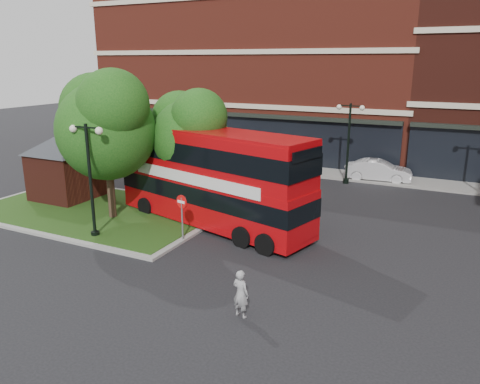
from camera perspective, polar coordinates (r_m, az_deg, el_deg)
The scene contains 14 objects.
ground at distance 18.24m, azimuth -4.76°, elevation -8.57°, with size 120.00×120.00×0.00m, color black.
pavement_far at distance 32.75m, azimuth 10.22°, elevation 2.35°, with size 44.00×3.00×0.12m, color slate.
terrace_far_left at distance 41.67m, azimuth 2.78°, elevation 15.02°, with size 26.00×12.00×14.00m, color maroon.
traffic_island at distance 25.07m, azimuth -17.04°, elevation -2.21°, with size 12.60×7.60×0.15m.
kiosk at distance 27.29m, azimuth -20.62°, elevation 3.78°, with size 6.51×6.51×3.60m.
tree_island_west at distance 22.83m, azimuth -16.11°, elevation 8.34°, with size 5.40×4.71×7.21m.
tree_island_east at distance 23.05m, azimuth -6.19°, elevation 7.53°, with size 4.46×3.90×6.29m.
lamp_island at distance 20.73m, azimuth -17.82°, elevation 1.96°, with size 1.72×0.36×5.00m.
lamp_far_left at distance 29.82m, azimuth 13.09°, elevation 6.32°, with size 1.72×0.36×5.00m.
bus at distance 21.55m, azimuth -3.55°, elevation 2.55°, with size 10.59×4.92×3.95m.
woman at distance 14.32m, azimuth 0.08°, elevation -12.29°, with size 0.55×0.36×1.52m, color gray.
car_silver at distance 34.37m, azimuth -0.12°, elevation 4.40°, with size 1.76×4.36×1.49m, color #B9BAC0.
car_white at distance 31.35m, azimuth 16.49°, elevation 2.53°, with size 1.45×4.17×1.37m, color silver.
no_entry_sign at distance 19.79m, azimuth -7.10°, elevation -2.05°, with size 0.57×0.18×2.09m.
Camera 1 is at (8.67, -14.19, 7.48)m, focal length 35.00 mm.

